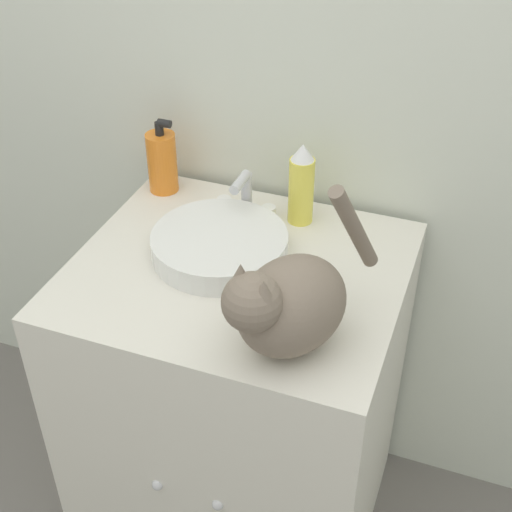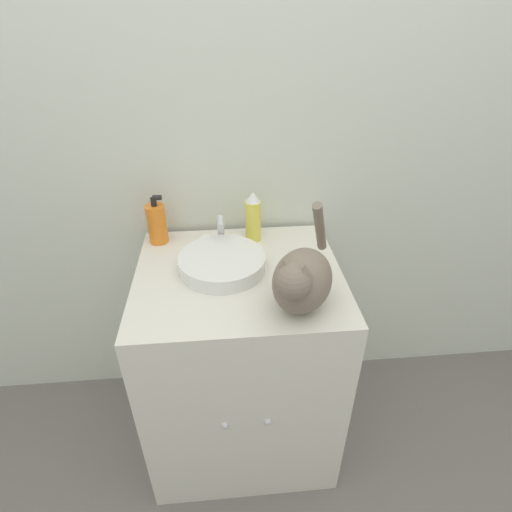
% 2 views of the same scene
% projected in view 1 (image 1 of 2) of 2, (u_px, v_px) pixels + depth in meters
% --- Properties ---
extents(vanity_cabinet, '(0.67, 0.60, 0.81)m').
position_uv_depth(vanity_cabinet, '(241.00, 404.00, 1.68)').
color(vanity_cabinet, silver).
rests_on(vanity_cabinet, ground_plane).
extents(sink_basin, '(0.28, 0.28, 0.05)m').
position_uv_depth(sink_basin, '(220.00, 245.00, 1.46)').
color(sink_basin, white).
rests_on(sink_basin, vanity_cabinet).
extents(faucet, '(0.14, 0.09, 0.12)m').
position_uv_depth(faucet, '(245.00, 199.00, 1.56)').
color(faucet, silver).
rests_on(faucet, vanity_cabinet).
extents(cat, '(0.24, 0.34, 0.28)m').
position_uv_depth(cat, '(288.00, 303.00, 1.19)').
color(cat, '#7A6B5B').
rests_on(cat, vanity_cabinet).
extents(soap_bottle, '(0.07, 0.07, 0.18)m').
position_uv_depth(soap_bottle, '(162.00, 161.00, 1.64)').
color(soap_bottle, orange).
rests_on(soap_bottle, vanity_cabinet).
extents(spray_bottle, '(0.06, 0.06, 0.19)m').
position_uv_depth(spray_bottle, '(301.00, 185.00, 1.52)').
color(spray_bottle, '#EADB4C').
rests_on(spray_bottle, vanity_cabinet).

